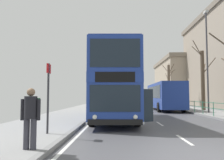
# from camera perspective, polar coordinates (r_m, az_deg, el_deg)

# --- Properties ---
(ground) EXTENTS (15.80, 140.00, 0.20)m
(ground) POSITION_cam_1_polar(r_m,az_deg,el_deg) (6.29, 17.50, -17.80)
(ground) COLOR #4D4D52
(double_decker_bus_main) EXTENTS (3.38, 10.77, 4.34)m
(double_decker_bus_main) POSITION_cam_1_polar(r_m,az_deg,el_deg) (15.24, 0.52, -1.33)
(double_decker_bus_main) COLOR navy
(double_decker_bus_main) RESTS_ON ground
(background_bus_far_lane) EXTENTS (2.66, 9.97, 2.96)m
(background_bus_far_lane) POSITION_cam_1_polar(r_m,az_deg,el_deg) (26.47, 12.81, -3.79)
(background_bus_far_lane) COLOR navy
(background_bus_far_lane) RESTS_ON ground
(pedestrian_railing_far_kerb) EXTENTS (0.05, 28.85, 1.00)m
(pedestrian_railing_far_kerb) POSITION_cam_1_polar(r_m,az_deg,el_deg) (20.00, 21.49, -5.88)
(pedestrian_railing_far_kerb) COLOR #236B4C
(pedestrian_railing_far_kerb) RESTS_ON ground
(pedestrian_companion) EXTENTS (0.54, 0.52, 1.64)m
(pedestrian_companion) POSITION_cam_1_polar(r_m,az_deg,el_deg) (6.68, -19.36, -7.78)
(pedestrian_companion) COLOR #383842
(pedestrian_companion) RESTS_ON ground
(bus_stop_sign_near) EXTENTS (0.08, 0.44, 2.69)m
(bus_stop_sign_near) POSITION_cam_1_polar(r_m,az_deg,el_deg) (9.22, -15.47, -2.42)
(bus_stop_sign_near) COLOR #2D2D33
(bus_stop_sign_near) RESTS_ON ground
(street_lamp_far_side) EXTENTS (0.28, 0.60, 9.10)m
(street_lamp_far_side) POSITION_cam_1_polar(r_m,az_deg,el_deg) (22.35, 22.40, 5.97)
(street_lamp_far_side) COLOR #38383D
(street_lamp_far_side) RESTS_ON ground
(bare_tree_far_01) EXTENTS (1.84, 1.25, 6.52)m
(bare_tree_far_01) POSITION_cam_1_polar(r_m,az_deg,el_deg) (36.06, 13.87, -1.00)
(bare_tree_far_01) COLOR brown
(bare_tree_far_01) RESTS_ON ground
(bare_tree_far_02) EXTENTS (2.46, 2.19, 7.28)m
(bare_tree_far_02) POSITION_cam_1_polar(r_m,az_deg,el_deg) (25.92, 21.48, 0.22)
(bare_tree_far_02) COLOR #4C3D2D
(bare_tree_far_02) RESTS_ON ground
(background_building_00) EXTENTS (13.37, 18.02, 9.20)m
(background_building_00) POSITION_cam_1_polar(r_m,az_deg,el_deg) (51.51, 19.12, -0.40)
(background_building_00) COLOR gray
(background_building_00) RESTS_ON ground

